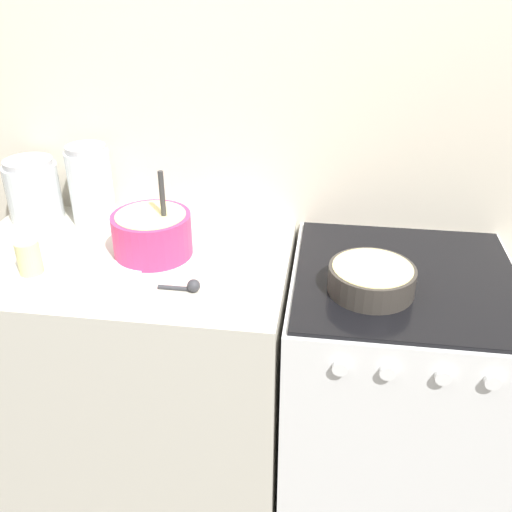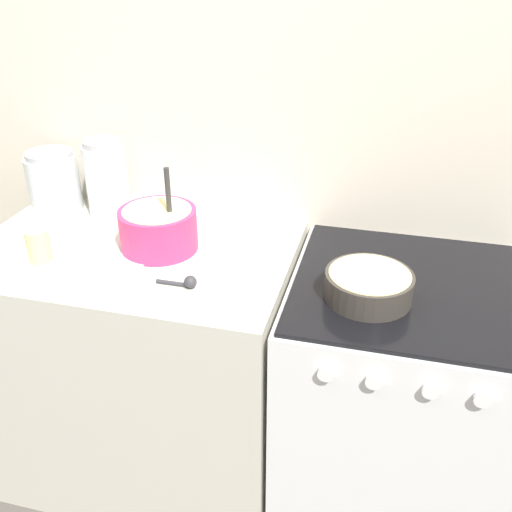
{
  "view_description": "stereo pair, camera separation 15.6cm",
  "coord_description": "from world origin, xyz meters",
  "px_view_note": "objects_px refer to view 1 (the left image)",
  "views": [
    {
      "loc": [
        0.11,
        -1.12,
        1.75
      ],
      "look_at": [
        -0.09,
        0.29,
        0.96
      ],
      "focal_mm": 40.0,
      "sensor_mm": 36.0,
      "label": 1
    },
    {
      "loc": [
        0.26,
        -1.09,
        1.75
      ],
      "look_at": [
        -0.09,
        0.29,
        0.96
      ],
      "focal_mm": 40.0,
      "sensor_mm": 36.0,
      "label": 2
    }
  ],
  "objects_px": {
    "baking_pan": "(372,278)",
    "storage_jar_left": "(34,194)",
    "stove": "(389,396)",
    "tin_can": "(29,257)",
    "mixing_bowl": "(152,232)",
    "storage_jar_middle": "(92,190)"
  },
  "relations": [
    {
      "from": "baking_pan",
      "to": "storage_jar_left",
      "type": "xyz_separation_m",
      "value": [
        -1.12,
        0.32,
        0.05
      ]
    },
    {
      "from": "stove",
      "to": "storage_jar_left",
      "type": "height_order",
      "value": "storage_jar_left"
    },
    {
      "from": "stove",
      "to": "tin_can",
      "type": "height_order",
      "value": "tin_can"
    },
    {
      "from": "storage_jar_left",
      "to": "mixing_bowl",
      "type": "bearing_deg",
      "value": -22.12
    },
    {
      "from": "mixing_bowl",
      "to": "storage_jar_middle",
      "type": "bearing_deg",
      "value": 143.98
    },
    {
      "from": "stove",
      "to": "baking_pan",
      "type": "height_order",
      "value": "baking_pan"
    },
    {
      "from": "stove",
      "to": "storage_jar_left",
      "type": "bearing_deg",
      "value": 169.84
    },
    {
      "from": "stove",
      "to": "mixing_bowl",
      "type": "bearing_deg",
      "value": 177.82
    },
    {
      "from": "storage_jar_left",
      "to": "stove",
      "type": "bearing_deg",
      "value": -10.16
    },
    {
      "from": "storage_jar_middle",
      "to": "tin_can",
      "type": "bearing_deg",
      "value": -98.95
    },
    {
      "from": "stove",
      "to": "baking_pan",
      "type": "relative_size",
      "value": 3.89
    },
    {
      "from": "baking_pan",
      "to": "storage_jar_left",
      "type": "relative_size",
      "value": 1.11
    },
    {
      "from": "stove",
      "to": "storage_jar_left",
      "type": "xyz_separation_m",
      "value": [
        -1.22,
        0.22,
        0.55
      ]
    },
    {
      "from": "mixing_bowl",
      "to": "tin_can",
      "type": "distance_m",
      "value": 0.35
    },
    {
      "from": "storage_jar_middle",
      "to": "storage_jar_left",
      "type": "bearing_deg",
      "value": 180.0
    },
    {
      "from": "baking_pan",
      "to": "storage_jar_left",
      "type": "distance_m",
      "value": 1.16
    },
    {
      "from": "mixing_bowl",
      "to": "baking_pan",
      "type": "bearing_deg",
      "value": -10.99
    },
    {
      "from": "stove",
      "to": "tin_can",
      "type": "bearing_deg",
      "value": -173.15
    },
    {
      "from": "storage_jar_middle",
      "to": "tin_can",
      "type": "xyz_separation_m",
      "value": [
        -0.05,
        -0.35,
        -0.07
      ]
    },
    {
      "from": "tin_can",
      "to": "storage_jar_middle",
      "type": "bearing_deg",
      "value": 81.05
    },
    {
      "from": "stove",
      "to": "storage_jar_left",
      "type": "relative_size",
      "value": 4.3
    },
    {
      "from": "stove",
      "to": "storage_jar_left",
      "type": "distance_m",
      "value": 1.36
    }
  ]
}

